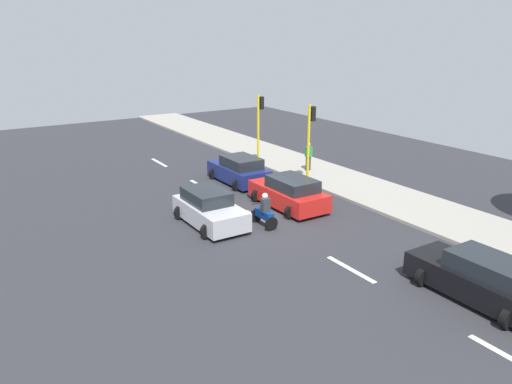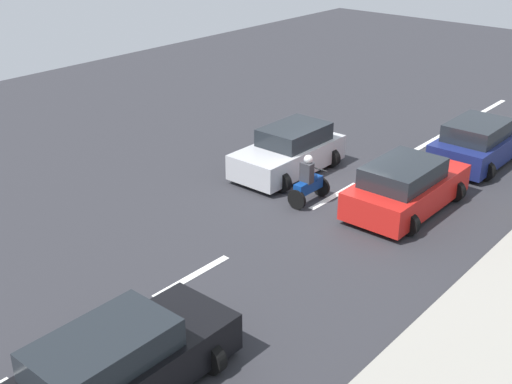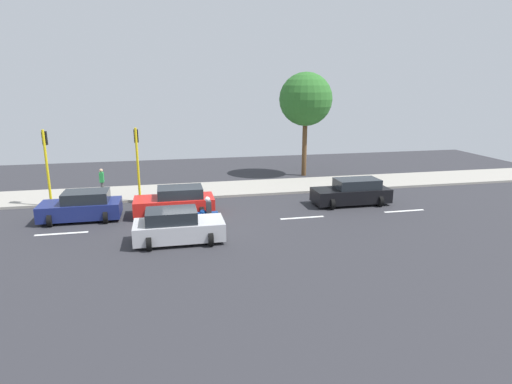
{
  "view_description": "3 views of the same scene",
  "coord_description": "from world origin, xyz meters",
  "px_view_note": "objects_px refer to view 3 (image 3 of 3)",
  "views": [
    {
      "loc": [
        -11.36,
        -17.59,
        8.01
      ],
      "look_at": [
        -0.99,
        -1.27,
        1.78
      ],
      "focal_mm": 34.67,
      "sensor_mm": 36.0,
      "label": 1
    },
    {
      "loc": [
        9.82,
        -15.11,
        8.33
      ],
      "look_at": [
        -0.42,
        -3.16,
        1.11
      ],
      "focal_mm": 45.66,
      "sensor_mm": 36.0,
      "label": 2
    },
    {
      "loc": [
        -20.74,
        0.94,
        6.91
      ],
      "look_at": [
        -0.78,
        -3.32,
        1.76
      ],
      "focal_mm": 29.98,
      "sensor_mm": 36.0,
      "label": 3
    }
  ],
  "objects_px": {
    "car_black": "(352,192)",
    "traffic_light_midblock": "(46,158)",
    "car_dark_blue": "(82,207)",
    "motorcycle": "(207,214)",
    "traffic_light_corner": "(137,155)",
    "pedestrian_near_signal": "(102,181)",
    "car_silver": "(177,227)",
    "car_red": "(176,202)",
    "street_tree_center": "(306,100)"
  },
  "relations": [
    {
      "from": "car_black",
      "to": "traffic_light_midblock",
      "type": "bearing_deg",
      "value": 80.52
    },
    {
      "from": "car_silver",
      "to": "traffic_light_midblock",
      "type": "distance_m",
      "value": 10.13
    },
    {
      "from": "car_dark_blue",
      "to": "motorcycle",
      "type": "xyz_separation_m",
      "value": [
        -2.45,
        -6.26,
        -0.07
      ]
    },
    {
      "from": "car_red",
      "to": "motorcycle",
      "type": "xyz_separation_m",
      "value": [
        -2.38,
        -1.44,
        -0.07
      ]
    },
    {
      "from": "car_red",
      "to": "traffic_light_midblock",
      "type": "relative_size",
      "value": 0.95
    },
    {
      "from": "car_dark_blue",
      "to": "traffic_light_midblock",
      "type": "relative_size",
      "value": 0.89
    },
    {
      "from": "car_dark_blue",
      "to": "car_red",
      "type": "distance_m",
      "value": 4.81
    },
    {
      "from": "motorcycle",
      "to": "pedestrian_near_signal",
      "type": "relative_size",
      "value": 0.91
    },
    {
      "from": "car_black",
      "to": "car_dark_blue",
      "type": "bearing_deg",
      "value": 89.44
    },
    {
      "from": "car_dark_blue",
      "to": "car_black",
      "type": "bearing_deg",
      "value": -90.56
    },
    {
      "from": "car_dark_blue",
      "to": "pedestrian_near_signal",
      "type": "xyz_separation_m",
      "value": [
        4.54,
        -0.44,
        0.35
      ]
    },
    {
      "from": "traffic_light_midblock",
      "to": "pedestrian_near_signal",
      "type": "bearing_deg",
      "value": -54.89
    },
    {
      "from": "pedestrian_near_signal",
      "to": "street_tree_center",
      "type": "relative_size",
      "value": 0.22
    },
    {
      "from": "pedestrian_near_signal",
      "to": "traffic_light_midblock",
      "type": "height_order",
      "value": "traffic_light_midblock"
    },
    {
      "from": "car_dark_blue",
      "to": "car_black",
      "type": "xyz_separation_m",
      "value": [
        -0.15,
        -15.08,
        0.0
      ]
    },
    {
      "from": "traffic_light_corner",
      "to": "street_tree_center",
      "type": "height_order",
      "value": "street_tree_center"
    },
    {
      "from": "motorcycle",
      "to": "traffic_light_midblock",
      "type": "xyz_separation_m",
      "value": [
        5.18,
        8.4,
        2.29
      ]
    },
    {
      "from": "car_red",
      "to": "street_tree_center",
      "type": "xyz_separation_m",
      "value": [
        8.41,
        -10.08,
        5.09
      ]
    },
    {
      "from": "car_black",
      "to": "car_red",
      "type": "distance_m",
      "value": 10.27
    },
    {
      "from": "car_silver",
      "to": "pedestrian_near_signal",
      "type": "bearing_deg",
      "value": 26.01
    },
    {
      "from": "car_silver",
      "to": "street_tree_center",
      "type": "bearing_deg",
      "value": -38.6
    },
    {
      "from": "car_dark_blue",
      "to": "pedestrian_near_signal",
      "type": "height_order",
      "value": "pedestrian_near_signal"
    },
    {
      "from": "car_red",
      "to": "car_silver",
      "type": "bearing_deg",
      "value": 179.41
    },
    {
      "from": "car_dark_blue",
      "to": "car_silver",
      "type": "relative_size",
      "value": 1.01
    },
    {
      "from": "motorcycle",
      "to": "traffic_light_corner",
      "type": "height_order",
      "value": "traffic_light_corner"
    },
    {
      "from": "car_black",
      "to": "motorcycle",
      "type": "xyz_separation_m",
      "value": [
        -2.31,
        8.83,
        -0.07
      ]
    },
    {
      "from": "car_black",
      "to": "car_silver",
      "type": "bearing_deg",
      "value": 112.1
    },
    {
      "from": "car_black",
      "to": "traffic_light_corner",
      "type": "height_order",
      "value": "traffic_light_corner"
    },
    {
      "from": "car_dark_blue",
      "to": "car_silver",
      "type": "xyz_separation_m",
      "value": [
        -4.34,
        -4.77,
        -0.0
      ]
    },
    {
      "from": "car_black",
      "to": "traffic_light_midblock",
      "type": "xyz_separation_m",
      "value": [
        2.88,
        17.22,
        2.22
      ]
    },
    {
      "from": "car_red",
      "to": "traffic_light_corner",
      "type": "relative_size",
      "value": 0.95
    },
    {
      "from": "motorcycle",
      "to": "street_tree_center",
      "type": "bearing_deg",
      "value": -38.65
    },
    {
      "from": "car_red",
      "to": "street_tree_center",
      "type": "height_order",
      "value": "street_tree_center"
    },
    {
      "from": "pedestrian_near_signal",
      "to": "traffic_light_corner",
      "type": "xyz_separation_m",
      "value": [
        -1.81,
        -2.35,
        1.87
      ]
    },
    {
      "from": "motorcycle",
      "to": "street_tree_center",
      "type": "distance_m",
      "value": 14.75
    },
    {
      "from": "pedestrian_near_signal",
      "to": "traffic_light_midblock",
      "type": "bearing_deg",
      "value": 125.11
    },
    {
      "from": "motorcycle",
      "to": "street_tree_center",
      "type": "height_order",
      "value": "street_tree_center"
    },
    {
      "from": "car_dark_blue",
      "to": "traffic_light_midblock",
      "type": "xyz_separation_m",
      "value": [
        2.73,
        2.14,
        2.22
      ]
    },
    {
      "from": "car_black",
      "to": "traffic_light_midblock",
      "type": "distance_m",
      "value": 17.6
    },
    {
      "from": "motorcycle",
      "to": "street_tree_center",
      "type": "relative_size",
      "value": 0.2
    },
    {
      "from": "car_black",
      "to": "car_red",
      "type": "xyz_separation_m",
      "value": [
        0.07,
        10.27,
        0.0
      ]
    },
    {
      "from": "street_tree_center",
      "to": "car_red",
      "type": "bearing_deg",
      "value": 129.86
    },
    {
      "from": "car_silver",
      "to": "motorcycle",
      "type": "height_order",
      "value": "motorcycle"
    },
    {
      "from": "car_black",
      "to": "traffic_light_midblock",
      "type": "relative_size",
      "value": 1.0
    },
    {
      "from": "car_dark_blue",
      "to": "street_tree_center",
      "type": "xyz_separation_m",
      "value": [
        8.34,
        -14.89,
        5.09
      ]
    },
    {
      "from": "car_silver",
      "to": "street_tree_center",
      "type": "height_order",
      "value": "street_tree_center"
    },
    {
      "from": "car_dark_blue",
      "to": "traffic_light_corner",
      "type": "relative_size",
      "value": 0.89
    },
    {
      "from": "motorcycle",
      "to": "traffic_light_corner",
      "type": "xyz_separation_m",
      "value": [
        5.18,
        3.47,
        2.29
      ]
    },
    {
      "from": "traffic_light_corner",
      "to": "traffic_light_midblock",
      "type": "relative_size",
      "value": 1.0
    },
    {
      "from": "car_silver",
      "to": "traffic_light_corner",
      "type": "distance_m",
      "value": 7.67
    }
  ]
}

